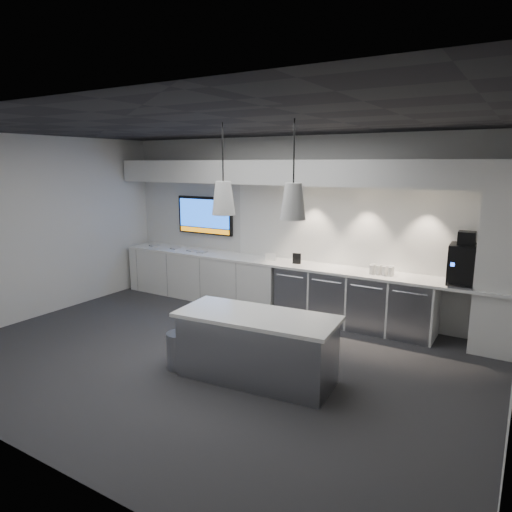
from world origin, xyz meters
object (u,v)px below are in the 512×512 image
Objects in this scene: wall_tv at (205,215)px; island at (257,347)px; bin at (180,350)px; coffee_machine at (464,263)px.

island is (2.75, -2.63, -1.15)m from wall_tv.
coffee_machine reaches higher than bin.
coffee_machine is (1.92, 2.39, 0.79)m from island.
bin is at bearing -140.49° from coffee_machine.
bin is 0.63× the size of coffee_machine.
wall_tv reaches higher than island.
coffee_machine is at bearing 45.85° from island.
coffee_machine is (4.67, -0.25, -0.36)m from wall_tv.
island is 4.28× the size of bin.
bin is at bearing -171.75° from island.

